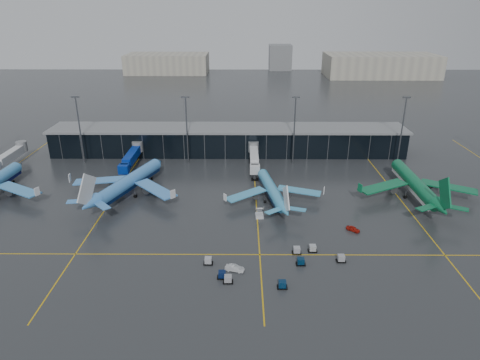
{
  "coord_description": "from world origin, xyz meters",
  "views": [
    {
      "loc": [
        5.75,
        -104.11,
        56.55
      ],
      "look_at": [
        5.0,
        18.0,
        6.0
      ],
      "focal_mm": 32.0,
      "sensor_mm": 36.0,
      "label": 1
    }
  ],
  "objects_px": {
    "baggage_carts": "(275,264)",
    "airliner_aer_lingus": "(416,176)",
    "service_van_red": "(353,229)",
    "mobile_airstair": "(259,214)",
    "airliner_arkefly": "(129,174)",
    "airliner_klm_near": "(272,183)",
    "service_van_white": "(235,268)"
  },
  "relations": [
    {
      "from": "service_van_white",
      "to": "airliner_aer_lingus",
      "type": "bearing_deg",
      "value": -37.82
    },
    {
      "from": "airliner_klm_near",
      "to": "mobile_airstair",
      "type": "height_order",
      "value": "airliner_klm_near"
    },
    {
      "from": "airliner_klm_near",
      "to": "mobile_airstair",
      "type": "relative_size",
      "value": 10.48
    },
    {
      "from": "airliner_klm_near",
      "to": "airliner_aer_lingus",
      "type": "bearing_deg",
      "value": -5.27
    },
    {
      "from": "baggage_carts",
      "to": "mobile_airstair",
      "type": "relative_size",
      "value": 9.74
    },
    {
      "from": "mobile_airstair",
      "to": "service_van_white",
      "type": "relative_size",
      "value": 0.79
    },
    {
      "from": "service_van_red",
      "to": "service_van_white",
      "type": "xyz_separation_m",
      "value": [
        -31.46,
        -18.72,
        0.08
      ]
    },
    {
      "from": "airliner_arkefly",
      "to": "airliner_klm_near",
      "type": "distance_m",
      "value": 45.14
    },
    {
      "from": "airliner_aer_lingus",
      "to": "service_van_white",
      "type": "height_order",
      "value": "airliner_aer_lingus"
    },
    {
      "from": "baggage_carts",
      "to": "airliner_klm_near",
      "type": "bearing_deg",
      "value": 87.7
    },
    {
      "from": "service_van_red",
      "to": "service_van_white",
      "type": "relative_size",
      "value": 0.86
    },
    {
      "from": "airliner_arkefly",
      "to": "service_van_red",
      "type": "relative_size",
      "value": 11.73
    },
    {
      "from": "airliner_klm_near",
      "to": "service_van_red",
      "type": "xyz_separation_m",
      "value": [
        20.67,
        -19.52,
        -4.91
      ]
    },
    {
      "from": "airliner_arkefly",
      "to": "airliner_aer_lingus",
      "type": "relative_size",
      "value": 0.99
    },
    {
      "from": "baggage_carts",
      "to": "service_van_red",
      "type": "bearing_deg",
      "value": 37.88
    },
    {
      "from": "airliner_arkefly",
      "to": "baggage_carts",
      "type": "xyz_separation_m",
      "value": [
        43.42,
        -41.26,
        -6.01
      ]
    },
    {
      "from": "airliner_aer_lingus",
      "to": "baggage_carts",
      "type": "distance_m",
      "value": 61.81
    },
    {
      "from": "mobile_airstair",
      "to": "service_van_white",
      "type": "distance_m",
      "value": 27.67
    },
    {
      "from": "mobile_airstair",
      "to": "service_van_white",
      "type": "bearing_deg",
      "value": -106.95
    },
    {
      "from": "baggage_carts",
      "to": "mobile_airstair",
      "type": "distance_m",
      "value": 25.52
    },
    {
      "from": "airliner_klm_near",
      "to": "service_van_white",
      "type": "relative_size",
      "value": 8.31
    },
    {
      "from": "airliner_arkefly",
      "to": "service_van_white",
      "type": "height_order",
      "value": "airliner_arkefly"
    },
    {
      "from": "airliner_klm_near",
      "to": "service_van_red",
      "type": "bearing_deg",
      "value": -53.12
    },
    {
      "from": "airliner_klm_near",
      "to": "baggage_carts",
      "type": "xyz_separation_m",
      "value": [
        -1.47,
        -36.75,
        -4.79
      ]
    },
    {
      "from": "service_van_red",
      "to": "airliner_aer_lingus",
      "type": "bearing_deg",
      "value": -4.46
    },
    {
      "from": "service_van_red",
      "to": "service_van_white",
      "type": "bearing_deg",
      "value": 162.86
    },
    {
      "from": "airliner_klm_near",
      "to": "mobile_airstair",
      "type": "xyz_separation_m",
      "value": [
        -4.19,
        -11.37,
        -4.78
      ]
    },
    {
      "from": "baggage_carts",
      "to": "airliner_aer_lingus",
      "type": "bearing_deg",
      "value": 40.9
    },
    {
      "from": "airliner_aer_lingus",
      "to": "mobile_airstair",
      "type": "relative_size",
      "value": 12.85
    },
    {
      "from": "service_van_red",
      "to": "baggage_carts",
      "type": "bearing_deg",
      "value": 169.99
    },
    {
      "from": "baggage_carts",
      "to": "service_van_red",
      "type": "xyz_separation_m",
      "value": [
        22.15,
        17.23,
        -0.12
      ]
    },
    {
      "from": "airliner_klm_near",
      "to": "mobile_airstair",
      "type": "bearing_deg",
      "value": -119.99
    }
  ]
}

